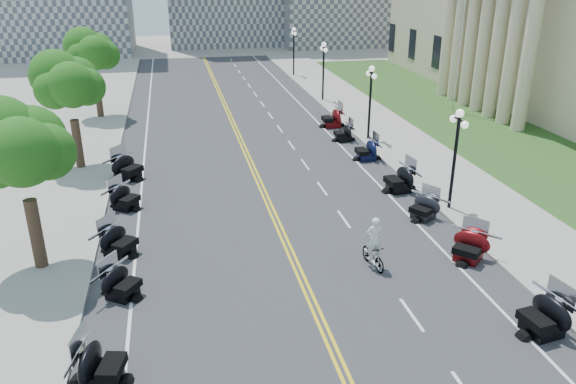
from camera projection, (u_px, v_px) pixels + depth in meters
ground at (297, 268)px, 22.54m from camera, size 160.00×160.00×0.00m
road at (258, 180)px, 31.59m from camera, size 16.00×90.00×0.01m
centerline_yellow_a at (256, 180)px, 31.57m from camera, size 0.12×90.00×0.00m
centerline_yellow_b at (260, 180)px, 31.61m from camera, size 0.12×90.00×0.00m
edge_line_north at (366, 172)px, 32.80m from camera, size 0.12×90.00×0.00m
edge_line_south at (141, 189)px, 30.38m from camera, size 0.12×90.00×0.00m
lane_dash_5 at (412, 314)px, 19.51m from camera, size 0.12×2.00×0.00m
lane_dash_6 at (372, 259)px, 23.14m from camera, size 0.12×2.00×0.00m
lane_dash_7 at (344, 219)px, 26.76m from camera, size 0.12×2.00×0.00m
lane_dash_8 at (322, 189)px, 30.38m from camera, size 0.12×2.00×0.00m
lane_dash_9 at (305, 164)px, 34.01m from camera, size 0.12×2.00×0.00m
lane_dash_10 at (291, 145)px, 37.63m from camera, size 0.12×2.00×0.00m
lane_dash_11 at (280, 129)px, 41.25m from camera, size 0.12×2.00×0.00m
lane_dash_12 at (270, 115)px, 44.87m from camera, size 0.12×2.00×0.00m
lane_dash_13 at (262, 104)px, 48.50m from camera, size 0.12×2.00×0.00m
lane_dash_14 at (255, 94)px, 52.12m from camera, size 0.12×2.00×0.00m
lane_dash_15 at (249, 86)px, 55.74m from camera, size 0.12×2.00×0.00m
lane_dash_16 at (244, 78)px, 59.37m from camera, size 0.12×2.00×0.00m
lane_dash_17 at (239, 71)px, 62.99m from camera, size 0.12×2.00×0.00m
lane_dash_18 at (235, 65)px, 66.61m from camera, size 0.12×2.00×0.00m
lane_dash_19 at (231, 60)px, 70.23m from camera, size 0.12×2.00×0.00m
sidewalk_north at (431, 166)px, 33.55m from camera, size 5.00×90.00×0.15m
sidewalk_south at (62, 193)px, 29.58m from camera, size 5.00×90.00×0.15m
lawn at (472, 125)px, 42.13m from camera, size 9.00×60.00×0.10m
street_lamp_2 at (454, 160)px, 26.80m from camera, size 0.50×1.20×4.90m
street_lamp_3 at (370, 103)px, 37.67m from camera, size 0.50×1.20×4.90m
street_lamp_4 at (323, 72)px, 48.53m from camera, size 0.50×1.20×4.90m
street_lamp_5 at (294, 52)px, 59.40m from camera, size 0.50×1.20×4.90m
flagpole at (460, 50)px, 43.97m from camera, size 1.10×0.20×10.00m
tree_2 at (21, 156)px, 20.66m from camera, size 4.80×4.80×9.20m
tree_3 at (70, 89)px, 31.53m from camera, size 4.80×4.80×9.20m
tree_4 at (93, 57)px, 42.39m from camera, size 4.80×4.80×9.20m
motorcycle_n_4 at (544, 315)px, 18.29m from camera, size 2.37×2.37×1.45m
motorcycle_n_5 at (469, 245)px, 22.87m from camera, size 2.72×2.72×1.35m
motorcycle_n_6 at (424, 206)px, 26.62m from camera, size 2.48×2.48×1.26m
motorcycle_n_7 at (400, 178)px, 29.80m from camera, size 2.34×2.34×1.50m
motorcycle_n_8 at (367, 149)px, 34.60m from camera, size 1.99×1.99×1.38m
motorcycle_n_9 at (343, 132)px, 38.30m from camera, size 1.81×1.81×1.27m
motorcycle_n_10 at (332, 117)px, 41.53m from camera, size 2.18×2.18×1.52m
motorcycle_s_4 at (100, 363)px, 16.13m from camera, size 2.40×2.40×1.40m
motorcycle_s_5 at (121, 282)px, 20.35m from camera, size 2.52×2.52×1.27m
motorcycle_s_6 at (119, 240)px, 23.31m from camera, size 2.71×2.71×1.36m
motorcycle_s_7 at (125, 196)px, 27.69m from camera, size 2.60×2.60×1.30m
motorcycle_s_8 at (127, 166)px, 31.49m from camera, size 3.04×3.04×1.51m
bicycle at (373, 255)px, 22.40m from camera, size 0.76×1.77×1.03m
cyclist_rider at (375, 223)px, 21.86m from camera, size 0.67×0.44×1.83m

